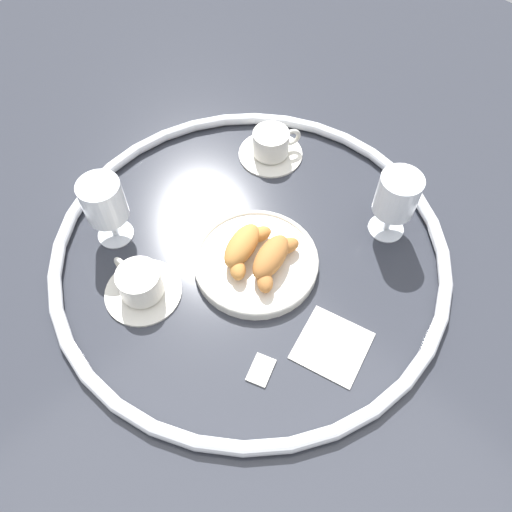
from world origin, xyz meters
TOP-DOWN VIEW (x-y plane):
  - ground_plane at (0.00, 0.00)m, footprint 2.20×2.20m
  - table_chrome_rim at (0.00, 0.00)m, footprint 0.73×0.73m
  - pastry_plate at (0.01, 0.03)m, footprint 0.23×0.23m
  - croissant_large at (0.02, 0.00)m, footprint 0.13×0.09m
  - croissant_small at (0.00, 0.06)m, footprint 0.13×0.09m
  - coffee_cup_near at (-0.21, -0.15)m, footprint 0.14×0.14m
  - coffee_cup_far at (0.20, -0.07)m, footprint 0.14×0.14m
  - juice_glass_left at (0.16, -0.21)m, footprint 0.08×0.08m
  - juice_glass_right at (-0.23, 0.14)m, footprint 0.08×0.08m
  - sugar_packet at (0.14, 0.18)m, footprint 0.06×0.05m
  - folded_napkin at (0.03, 0.23)m, footprint 0.14×0.14m

SIDE VIEW (x-z plane):
  - ground_plane at x=0.00m, z-range 0.00..0.00m
  - folded_napkin at x=0.03m, z-range 0.00..0.01m
  - sugar_packet at x=0.14m, z-range 0.00..0.01m
  - table_chrome_rim at x=0.00m, z-range 0.00..0.02m
  - pastry_plate at x=0.01m, z-range 0.00..0.02m
  - coffee_cup_near at x=-0.21m, z-range 0.00..0.06m
  - coffee_cup_far at x=0.20m, z-range 0.00..0.06m
  - croissant_large at x=0.02m, z-range 0.02..0.06m
  - croissant_small at x=0.00m, z-range 0.02..0.06m
  - juice_glass_left at x=0.16m, z-range 0.02..0.16m
  - juice_glass_right at x=-0.23m, z-range 0.03..0.17m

